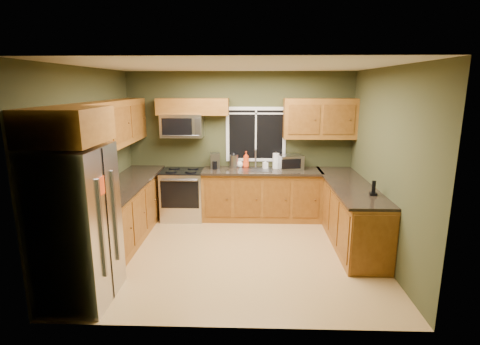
# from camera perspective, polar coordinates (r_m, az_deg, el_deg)

# --- Properties ---
(floor) EXTENTS (4.20, 4.20, 0.00)m
(floor) POSITION_cam_1_polar(r_m,az_deg,el_deg) (5.75, -0.63, -12.04)
(floor) COLOR tan
(floor) RESTS_ON ground
(ceiling) EXTENTS (4.20, 4.20, 0.00)m
(ceiling) POSITION_cam_1_polar(r_m,az_deg,el_deg) (5.21, -0.70, 15.93)
(ceiling) COLOR white
(ceiling) RESTS_ON back_wall
(back_wall) EXTENTS (4.20, 0.00, 4.20)m
(back_wall) POSITION_cam_1_polar(r_m,az_deg,el_deg) (7.09, -0.02, 4.24)
(back_wall) COLOR #3A3D21
(back_wall) RESTS_ON ground
(front_wall) EXTENTS (4.20, 0.00, 4.20)m
(front_wall) POSITION_cam_1_polar(r_m,az_deg,el_deg) (3.58, -1.94, -4.69)
(front_wall) COLOR #3A3D21
(front_wall) RESTS_ON ground
(left_wall) EXTENTS (0.00, 3.60, 3.60)m
(left_wall) POSITION_cam_1_polar(r_m,az_deg,el_deg) (5.80, -21.86, 1.30)
(left_wall) COLOR #3A3D21
(left_wall) RESTS_ON ground
(right_wall) EXTENTS (0.00, 3.60, 3.60)m
(right_wall) POSITION_cam_1_polar(r_m,az_deg,el_deg) (5.63, 21.21, 1.02)
(right_wall) COLOR #3A3D21
(right_wall) RESTS_ON ground
(window) EXTENTS (1.12, 0.03, 1.02)m
(window) POSITION_cam_1_polar(r_m,az_deg,el_deg) (7.04, 2.43, 5.83)
(window) COLOR white
(window) RESTS_ON back_wall
(base_cabinets_left) EXTENTS (0.60, 2.65, 0.90)m
(base_cabinets_left) POSITION_cam_1_polar(r_m,az_deg,el_deg) (6.35, -16.98, -5.78)
(base_cabinets_left) COLOR brown
(base_cabinets_left) RESTS_ON ground
(countertop_left) EXTENTS (0.65, 2.65, 0.04)m
(countertop_left) POSITION_cam_1_polar(r_m,az_deg,el_deg) (6.21, -17.05, -1.68)
(countertop_left) COLOR black
(countertop_left) RESTS_ON base_cabinets_left
(base_cabinets_back) EXTENTS (2.17, 0.60, 0.90)m
(base_cabinets_back) POSITION_cam_1_polar(r_m,az_deg,el_deg) (6.99, 3.31, -3.47)
(base_cabinets_back) COLOR brown
(base_cabinets_back) RESTS_ON ground
(countertop_back) EXTENTS (2.17, 0.65, 0.04)m
(countertop_back) POSITION_cam_1_polar(r_m,az_deg,el_deg) (6.85, 3.36, 0.24)
(countertop_back) COLOR black
(countertop_back) RESTS_ON base_cabinets_back
(base_cabinets_peninsula) EXTENTS (0.60, 2.52, 0.90)m
(base_cabinets_peninsula) POSITION_cam_1_polar(r_m,az_deg,el_deg) (6.28, 16.33, -5.95)
(base_cabinets_peninsula) COLOR brown
(base_cabinets_peninsula) RESTS_ON ground
(countertop_peninsula) EXTENTS (0.65, 2.50, 0.04)m
(countertop_peninsula) POSITION_cam_1_polar(r_m,az_deg,el_deg) (6.15, 16.37, -1.79)
(countertop_peninsula) COLOR black
(countertop_peninsula) RESTS_ON base_cabinets_peninsula
(upper_cabinets_left) EXTENTS (0.33, 2.65, 0.72)m
(upper_cabinets_left) POSITION_cam_1_polar(r_m,az_deg,el_deg) (6.10, -19.07, 6.91)
(upper_cabinets_left) COLOR brown
(upper_cabinets_left) RESTS_ON left_wall
(upper_cabinets_back_left) EXTENTS (1.30, 0.33, 0.30)m
(upper_cabinets_back_left) POSITION_cam_1_polar(r_m,az_deg,el_deg) (6.93, -7.22, 9.92)
(upper_cabinets_back_left) COLOR brown
(upper_cabinets_back_left) RESTS_ON back_wall
(upper_cabinets_back_right) EXTENTS (1.30, 0.33, 0.72)m
(upper_cabinets_back_right) POSITION_cam_1_polar(r_m,az_deg,el_deg) (6.97, 12.06, 8.02)
(upper_cabinets_back_right) COLOR brown
(upper_cabinets_back_right) RESTS_ON back_wall
(upper_cabinet_over_fridge) EXTENTS (0.72, 0.90, 0.38)m
(upper_cabinet_over_fridge) POSITION_cam_1_polar(r_m,az_deg,el_deg) (4.39, -25.00, 6.49)
(upper_cabinet_over_fridge) COLOR brown
(upper_cabinet_over_fridge) RESTS_ON left_wall
(refrigerator) EXTENTS (0.74, 0.90, 1.80)m
(refrigerator) POSITION_cam_1_polar(r_m,az_deg,el_deg) (4.63, -23.64, -7.49)
(refrigerator) COLOR #B7B7BC
(refrigerator) RESTS_ON ground
(range) EXTENTS (0.76, 0.69, 0.94)m
(range) POSITION_cam_1_polar(r_m,az_deg,el_deg) (7.07, -8.66, -3.25)
(range) COLOR #B7B7BC
(range) RESTS_ON ground
(microwave) EXTENTS (0.76, 0.41, 0.42)m
(microwave) POSITION_cam_1_polar(r_m,az_deg,el_deg) (6.96, -8.81, 7.07)
(microwave) COLOR #B7B7BC
(microwave) RESTS_ON back_wall
(sink) EXTENTS (0.60, 0.42, 0.36)m
(sink) POSITION_cam_1_polar(r_m,az_deg,el_deg) (6.86, 2.40, 0.54)
(sink) COLOR slate
(sink) RESTS_ON countertop_back
(toaster_oven) EXTENTS (0.49, 0.42, 0.26)m
(toaster_oven) POSITION_cam_1_polar(r_m,az_deg,el_deg) (6.92, 7.69, 1.57)
(toaster_oven) COLOR #B7B7BC
(toaster_oven) RESTS_ON countertop_back
(coffee_maker) EXTENTS (0.20, 0.25, 0.29)m
(coffee_maker) POSITION_cam_1_polar(r_m,az_deg,el_deg) (6.95, -3.83, 1.72)
(coffee_maker) COLOR slate
(coffee_maker) RESTS_ON countertop_back
(kettle) EXTENTS (0.19, 0.19, 0.30)m
(kettle) POSITION_cam_1_polar(r_m,az_deg,el_deg) (6.99, -0.95, 1.84)
(kettle) COLOR #B7B7BC
(kettle) RESTS_ON countertop_back
(paper_towel_roll) EXTENTS (0.15, 0.15, 0.31)m
(paper_towel_roll) POSITION_cam_1_polar(r_m,az_deg,el_deg) (6.97, 5.50, 1.78)
(paper_towel_roll) COLOR white
(paper_towel_roll) RESTS_ON countertop_back
(soap_bottle_a) EXTENTS (0.15, 0.15, 0.30)m
(soap_bottle_a) POSITION_cam_1_polar(r_m,az_deg,el_deg) (7.03, 0.93, 2.03)
(soap_bottle_a) COLOR #F04516
(soap_bottle_a) RESTS_ON countertop_back
(soap_bottle_b) EXTENTS (0.11, 0.11, 0.18)m
(soap_bottle_b) POSITION_cam_1_polar(r_m,az_deg,el_deg) (6.93, 3.89, 1.30)
(soap_bottle_b) COLOR white
(soap_bottle_b) RESTS_ON countertop_back
(soap_bottle_c) EXTENTS (0.15, 0.15, 0.16)m
(soap_bottle_c) POSITION_cam_1_polar(r_m,az_deg,el_deg) (7.05, -0.05, 1.47)
(soap_bottle_c) COLOR white
(soap_bottle_c) RESTS_ON countertop_back
(cordless_phone) EXTENTS (0.10, 0.10, 0.21)m
(cordless_phone) POSITION_cam_1_polar(r_m,az_deg,el_deg) (5.57, 19.66, -2.65)
(cordless_phone) COLOR black
(cordless_phone) RESTS_ON countertop_peninsula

